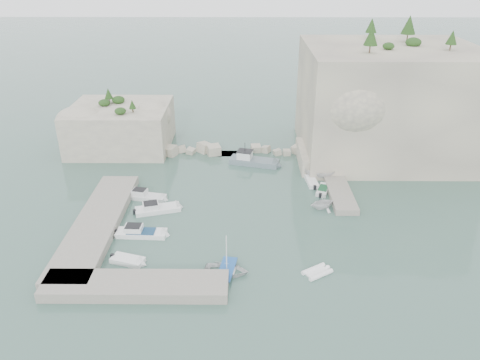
{
  "coord_description": "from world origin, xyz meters",
  "views": [
    {
      "loc": [
        0.46,
        -48.64,
        29.73
      ],
      "look_at": [
        0.0,
        6.0,
        3.0
      ],
      "focal_mm": 35.0,
      "sensor_mm": 36.0,
      "label": 1
    }
  ],
  "objects_px": {
    "inflatable_dinghy": "(317,273)",
    "tender_east_d": "(319,179)",
    "motorboat_d": "(142,235)",
    "work_boat": "(254,164)",
    "motorboat_e": "(128,262)",
    "tender_east_c": "(311,183)",
    "motorboat_a": "(146,199)",
    "rowboat": "(227,273)",
    "tender_east_a": "(322,208)",
    "tender_east_b": "(323,192)",
    "motorboat_b": "(158,211)"
  },
  "relations": [
    {
      "from": "tender_east_c",
      "to": "work_boat",
      "type": "bearing_deg",
      "value": 45.36
    },
    {
      "from": "motorboat_e",
      "to": "tender_east_b",
      "type": "xyz_separation_m",
      "value": [
        23.23,
        16.53,
        0.0
      ]
    },
    {
      "from": "motorboat_b",
      "to": "work_boat",
      "type": "height_order",
      "value": "work_boat"
    },
    {
      "from": "rowboat",
      "to": "tender_east_c",
      "type": "xyz_separation_m",
      "value": [
        11.41,
        20.81,
        0.0
      ]
    },
    {
      "from": "motorboat_d",
      "to": "work_boat",
      "type": "xyz_separation_m",
      "value": [
        13.51,
        20.44,
        0.0
      ]
    },
    {
      "from": "tender_east_a",
      "to": "work_boat",
      "type": "xyz_separation_m",
      "value": [
        -8.53,
        13.82,
        0.0
      ]
    },
    {
      "from": "inflatable_dinghy",
      "to": "tender_east_d",
      "type": "relative_size",
      "value": 0.68
    },
    {
      "from": "tender_east_a",
      "to": "tender_east_b",
      "type": "height_order",
      "value": "tender_east_a"
    },
    {
      "from": "motorboat_a",
      "to": "motorboat_d",
      "type": "xyz_separation_m",
      "value": [
        1.21,
        -9.02,
        0.0
      ]
    },
    {
      "from": "inflatable_dinghy",
      "to": "tender_east_c",
      "type": "xyz_separation_m",
      "value": [
        2.12,
        20.82,
        0.0
      ]
    },
    {
      "from": "tender_east_b",
      "to": "work_boat",
      "type": "relative_size",
      "value": 0.48
    },
    {
      "from": "motorboat_e",
      "to": "tender_east_d",
      "type": "bearing_deg",
      "value": 59.05
    },
    {
      "from": "motorboat_d",
      "to": "tender_east_b",
      "type": "xyz_separation_m",
      "value": [
        22.82,
        11.25,
        0.0
      ]
    },
    {
      "from": "inflatable_dinghy",
      "to": "tender_east_c",
      "type": "relative_size",
      "value": 0.75
    },
    {
      "from": "motorboat_e",
      "to": "inflatable_dinghy",
      "type": "xyz_separation_m",
      "value": [
        19.87,
        -1.73,
        0.0
      ]
    },
    {
      "from": "tender_east_c",
      "to": "tender_east_b",
      "type": "bearing_deg",
      "value": -159.45
    },
    {
      "from": "inflatable_dinghy",
      "to": "tender_east_d",
      "type": "xyz_separation_m",
      "value": [
        3.44,
        22.38,
        0.0
      ]
    },
    {
      "from": "inflatable_dinghy",
      "to": "tender_east_c",
      "type": "distance_m",
      "value": 20.92
    },
    {
      "from": "tender_east_b",
      "to": "inflatable_dinghy",
      "type": "bearing_deg",
      "value": -170.8
    },
    {
      "from": "motorboat_e",
      "to": "rowboat",
      "type": "height_order",
      "value": "rowboat"
    },
    {
      "from": "tender_east_d",
      "to": "work_boat",
      "type": "relative_size",
      "value": 0.56
    },
    {
      "from": "motorboat_b",
      "to": "tender_east_a",
      "type": "relative_size",
      "value": 1.79
    },
    {
      "from": "motorboat_a",
      "to": "tender_east_a",
      "type": "height_order",
      "value": "tender_east_a"
    },
    {
      "from": "motorboat_e",
      "to": "motorboat_a",
      "type": "relative_size",
      "value": 0.65
    },
    {
      "from": "rowboat",
      "to": "tender_east_a",
      "type": "relative_size",
      "value": 1.31
    },
    {
      "from": "motorboat_b",
      "to": "inflatable_dinghy",
      "type": "height_order",
      "value": "motorboat_b"
    },
    {
      "from": "motorboat_b",
      "to": "motorboat_d",
      "type": "distance_m",
      "value": 5.76
    },
    {
      "from": "motorboat_a",
      "to": "tender_east_c",
      "type": "height_order",
      "value": "motorboat_a"
    },
    {
      "from": "tender_east_a",
      "to": "tender_east_c",
      "type": "distance_m",
      "value": 7.2
    },
    {
      "from": "motorboat_a",
      "to": "tender_east_d",
      "type": "xyz_separation_m",
      "value": [
        24.11,
        6.34,
        0.0
      ]
    },
    {
      "from": "motorboat_d",
      "to": "work_boat",
      "type": "bearing_deg",
      "value": 59.07
    },
    {
      "from": "tender_east_b",
      "to": "rowboat",
      "type": "bearing_deg",
      "value": 164.9
    },
    {
      "from": "motorboat_e",
      "to": "inflatable_dinghy",
      "type": "relative_size",
      "value": 1.23
    },
    {
      "from": "motorboat_a",
      "to": "work_boat",
      "type": "xyz_separation_m",
      "value": [
        14.72,
        11.42,
        0.0
      ]
    },
    {
      "from": "motorboat_d",
      "to": "tender_east_c",
      "type": "xyz_separation_m",
      "value": [
        21.58,
        13.81,
        0.0
      ]
    },
    {
      "from": "rowboat",
      "to": "inflatable_dinghy",
      "type": "height_order",
      "value": "rowboat"
    },
    {
      "from": "motorboat_e",
      "to": "tender_east_d",
      "type": "relative_size",
      "value": 0.84
    },
    {
      "from": "motorboat_e",
      "to": "tender_east_a",
      "type": "relative_size",
      "value": 1.12
    },
    {
      "from": "motorboat_e",
      "to": "tender_east_b",
      "type": "distance_m",
      "value": 28.51
    },
    {
      "from": "rowboat",
      "to": "tender_east_b",
      "type": "xyz_separation_m",
      "value": [
        12.65,
        18.25,
        0.0
      ]
    },
    {
      "from": "motorboat_d",
      "to": "tender_east_b",
      "type": "relative_size",
      "value": 1.61
    },
    {
      "from": "motorboat_d",
      "to": "tender_east_c",
      "type": "height_order",
      "value": "motorboat_d"
    },
    {
      "from": "motorboat_e",
      "to": "work_boat",
      "type": "distance_m",
      "value": 29.25
    },
    {
      "from": "motorboat_e",
      "to": "rowboat",
      "type": "xyz_separation_m",
      "value": [
        10.59,
        -1.72,
        0.0
      ]
    },
    {
      "from": "tender_east_c",
      "to": "motorboat_e",
      "type": "bearing_deg",
      "value": 125.73
    },
    {
      "from": "tender_east_d",
      "to": "rowboat",
      "type": "bearing_deg",
      "value": 165.49
    },
    {
      "from": "motorboat_e",
      "to": "inflatable_dinghy",
      "type": "distance_m",
      "value": 19.95
    },
    {
      "from": "tender_east_c",
      "to": "work_boat",
      "type": "xyz_separation_m",
      "value": [
        -8.07,
        6.63,
        0.0
      ]
    },
    {
      "from": "motorboat_d",
      "to": "inflatable_dinghy",
      "type": "height_order",
      "value": "motorboat_d"
    },
    {
      "from": "tender_east_c",
      "to": "rowboat",
      "type": "bearing_deg",
      "value": 146.04
    }
  ]
}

